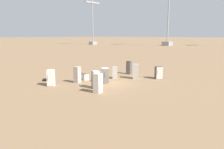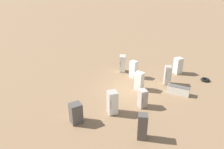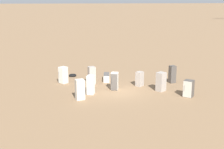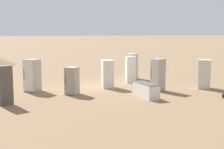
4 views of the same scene
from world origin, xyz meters
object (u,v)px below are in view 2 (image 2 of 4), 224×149
at_px(discarded_fridge_3, 134,69).
at_px(discarded_fridge_8, 76,113).
at_px(scrap_tire, 205,80).
at_px(discarded_fridge_1, 178,66).
at_px(discarded_fridge_4, 168,75).
at_px(discarded_fridge_0, 122,64).
at_px(discarded_fridge_9, 178,90).
at_px(discarded_fridge_2, 143,98).
at_px(discarded_fridge_7, 139,81).
at_px(discarded_fridge_5, 142,126).
at_px(discarded_fridge_6, 112,103).

distance_m(discarded_fridge_3, discarded_fridge_8, 8.73).
xyz_separation_m(discarded_fridge_3, scrap_tire, (1.56, -6.85, -0.75)).
height_order(discarded_fridge_1, discarded_fridge_4, discarded_fridge_4).
bearing_deg(discarded_fridge_0, discarded_fridge_9, 138.63).
height_order(discarded_fridge_2, discarded_fridge_7, discarded_fridge_7).
distance_m(discarded_fridge_1, discarded_fridge_9, 4.55).
xyz_separation_m(discarded_fridge_7, scrap_tire, (3.90, -5.77, -0.72)).
relative_size(discarded_fridge_3, discarded_fridge_7, 1.04).
bearing_deg(discarded_fridge_2, discarded_fridge_7, -111.98).
height_order(discarded_fridge_1, discarded_fridge_2, discarded_fridge_1).
height_order(discarded_fridge_4, discarded_fridge_7, discarded_fridge_4).
xyz_separation_m(discarded_fridge_0, discarded_fridge_2, (-6.00, -3.49, -0.17)).
height_order(discarded_fridge_5, discarded_fridge_8, discarded_fridge_5).
relative_size(discarded_fridge_6, scrap_tire, 2.14).
distance_m(discarded_fridge_3, scrap_tire, 7.06).
xyz_separation_m(discarded_fridge_7, discarded_fridge_9, (0.36, -3.45, -0.47)).
xyz_separation_m(discarded_fridge_2, discarded_fridge_9, (3.01, -2.52, -0.37)).
bearing_deg(discarded_fridge_4, discarded_fridge_0, -31.66).
distance_m(discarded_fridge_0, discarded_fridge_4, 5.04).
bearing_deg(discarded_fridge_7, discarded_fridge_6, -176.11).
bearing_deg(discarded_fridge_2, discarded_fridge_3, -109.46).
xyz_separation_m(discarded_fridge_4, discarded_fridge_5, (-8.24, 0.60, -0.01)).
bearing_deg(discarded_fridge_2, discarded_fridge_0, -101.28).
relative_size(discarded_fridge_3, discarded_fridge_4, 0.96).
xyz_separation_m(discarded_fridge_9, scrap_tire, (3.54, -2.32, -0.24)).
distance_m(discarded_fridge_4, discarded_fridge_5, 8.26).
relative_size(discarded_fridge_6, discarded_fridge_7, 1.07).
distance_m(discarded_fridge_6, scrap_tire, 10.62).
relative_size(discarded_fridge_8, discarded_fridge_9, 0.78).
relative_size(discarded_fridge_3, discarded_fridge_8, 1.16).
bearing_deg(discarded_fridge_8, discarded_fridge_6, -6.67).
distance_m(discarded_fridge_3, discarded_fridge_6, 6.60).
distance_m(discarded_fridge_2, discarded_fridge_5, 3.67).
distance_m(discarded_fridge_0, discarded_fridge_3, 1.79).
bearing_deg(discarded_fridge_5, discarded_fridge_2, 88.92).
bearing_deg(discarded_fridge_1, scrap_tire, -62.42).
distance_m(discarded_fridge_8, discarded_fridge_9, 9.20).
height_order(discarded_fridge_0, discarded_fridge_7, discarded_fridge_0).
bearing_deg(discarded_fridge_0, discarded_fridge_2, 105.28).
height_order(discarded_fridge_3, discarded_fridge_5, discarded_fridge_5).
xyz_separation_m(discarded_fridge_1, discarded_fridge_6, (-9.11, 4.02, 0.04)).
xyz_separation_m(discarded_fridge_3, discarded_fridge_6, (-6.59, -0.09, 0.03)).
distance_m(discarded_fridge_2, discarded_fridge_4, 4.85).
height_order(discarded_fridge_6, discarded_fridge_9, discarded_fridge_6).
xyz_separation_m(discarded_fridge_1, discarded_fridge_4, (-2.86, 0.73, 0.05)).
xyz_separation_m(discarded_fridge_3, discarded_fridge_8, (-8.51, 1.93, -0.12)).
bearing_deg(discarded_fridge_7, discarded_fridge_2, -143.51).
xyz_separation_m(discarded_fridge_2, discarded_fridge_8, (-3.52, 3.95, 0.02)).
distance_m(discarded_fridge_3, discarded_fridge_7, 2.58).
bearing_deg(discarded_fridge_2, discarded_fridge_4, -147.82).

